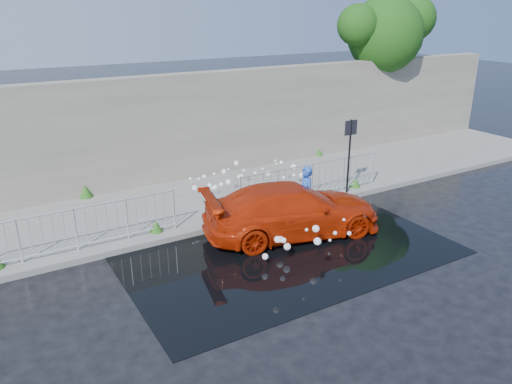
{
  "coord_description": "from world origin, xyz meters",
  "views": [
    {
      "loc": [
        -5.8,
        -8.17,
        5.72
      ],
      "look_at": [
        0.6,
        2.66,
        1.0
      ],
      "focal_mm": 35.0,
      "sensor_mm": 36.0,
      "label": 1
    }
  ],
  "objects": [
    {
      "name": "person",
      "position": [
        1.93,
        2.22,
        0.81
      ],
      "size": [
        0.5,
        0.65,
        1.62
      ],
      "primitive_type": "imported",
      "rotation": [
        0.0,
        0.0,
        -1.77
      ],
      "color": "#244EB4",
      "rests_on": "ground"
    },
    {
      "name": "railing_left",
      "position": [
        -4.0,
        3.35,
        0.74
      ],
      "size": [
        5.05,
        0.05,
        1.1
      ],
      "color": "silver",
      "rests_on": "pavement"
    },
    {
      "name": "water_spray",
      "position": [
        0.93,
        2.82,
        0.66
      ],
      "size": [
        3.65,
        5.89,
        1.01
      ],
      "color": "white",
      "rests_on": "ground"
    },
    {
      "name": "tree",
      "position": [
        9.6,
        7.41,
        4.71
      ],
      "size": [
        4.75,
        3.07,
        6.14
      ],
      "color": "#332114",
      "rests_on": "ground"
    },
    {
      "name": "pavement",
      "position": [
        0.0,
        5.0,
        0.07
      ],
      "size": [
        30.0,
        4.0,
        0.15
      ],
      "primitive_type": "cube",
      "color": "slate",
      "rests_on": "ground"
    },
    {
      "name": "railing_right",
      "position": [
        3.0,
        3.35,
        0.74
      ],
      "size": [
        5.05,
        0.05,
        1.1
      ],
      "color": "silver",
      "rests_on": "pavement"
    },
    {
      "name": "red_car",
      "position": [
        1.18,
        1.74,
        0.68
      ],
      "size": [
        5.01,
        2.85,
        1.37
      ],
      "primitive_type": "imported",
      "rotation": [
        0.0,
        0.0,
        1.36
      ],
      "color": "#B02207",
      "rests_on": "ground"
    },
    {
      "name": "puddle",
      "position": [
        0.5,
        1.0,
        0.01
      ],
      "size": [
        8.0,
        5.0,
        0.01
      ],
      "primitive_type": "cube",
      "color": "black",
      "rests_on": "ground"
    },
    {
      "name": "curb",
      "position": [
        0.0,
        3.0,
        0.08
      ],
      "size": [
        30.0,
        0.25,
        0.16
      ],
      "primitive_type": "cube",
      "color": "slate",
      "rests_on": "ground"
    },
    {
      "name": "weeds",
      "position": [
        -0.38,
        4.5,
        0.32
      ],
      "size": [
        12.17,
        3.93,
        0.4
      ],
      "color": "#114113",
      "rests_on": "pavement"
    },
    {
      "name": "retaining_wall",
      "position": [
        0.0,
        7.2,
        1.9
      ],
      "size": [
        30.0,
        0.6,
        3.5
      ],
      "primitive_type": "cube",
      "color": "#696559",
      "rests_on": "pavement"
    },
    {
      "name": "sign_post",
      "position": [
        4.2,
        3.1,
        1.72
      ],
      "size": [
        0.45,
        0.06,
        2.5
      ],
      "color": "black",
      "rests_on": "ground"
    },
    {
      "name": "ground",
      "position": [
        0.0,
        0.0,
        0.0
      ],
      "size": [
        90.0,
        90.0,
        0.0
      ],
      "primitive_type": "plane",
      "color": "black",
      "rests_on": "ground"
    }
  ]
}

